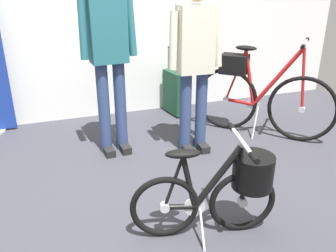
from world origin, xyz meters
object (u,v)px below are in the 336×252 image
display_bike_left (257,93)px  rolling_suitcase (176,92)px  visitor_near_wall (108,42)px  visitor_browsing (195,58)px  folding_bike_foreground (224,187)px

display_bike_left → rolling_suitcase: size_ratio=1.31×
visitor_near_wall → visitor_browsing: 0.79m
rolling_suitcase → visitor_near_wall: bearing=-140.9°
display_bike_left → visitor_near_wall: 1.63m
display_bike_left → visitor_browsing: size_ratio=0.68×
folding_bike_foreground → display_bike_left: size_ratio=0.87×
display_bike_left → folding_bike_foreground: bearing=-129.1°
display_bike_left → rolling_suitcase: (-0.58, 0.86, -0.18)m
visitor_near_wall → rolling_suitcase: (0.94, 0.76, -0.77)m
visitor_near_wall → rolling_suitcase: bearing=39.1°
display_bike_left → visitor_near_wall: (-1.52, 0.10, 0.60)m
visitor_browsing → rolling_suitcase: visitor_browsing is taller
visitor_browsing → visitor_near_wall: bearing=163.1°
visitor_near_wall → visitor_browsing: bearing=-16.9°
visitor_near_wall → folding_bike_foreground: bearing=-73.7°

